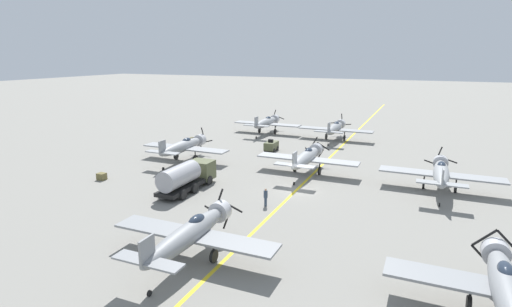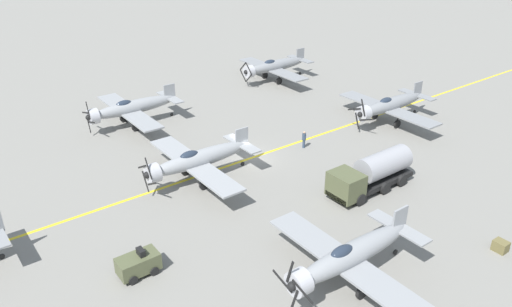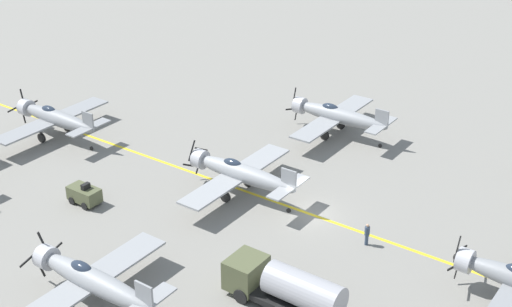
{
  "view_description": "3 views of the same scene",
  "coord_description": "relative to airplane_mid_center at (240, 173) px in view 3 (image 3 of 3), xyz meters",
  "views": [
    {
      "loc": [
        11.82,
        -37.72,
        13.6
      ],
      "look_at": [
        -4.7,
        0.13,
        3.37
      ],
      "focal_mm": 28.0,
      "sensor_mm": 36.0,
      "label": 1
    },
    {
      "loc": [
        -32.98,
        23.85,
        20.86
      ],
      "look_at": [
        -2.33,
        0.93,
        1.75
      ],
      "focal_mm": 35.0,
      "sensor_mm": 36.0,
      "label": 2
    },
    {
      "loc": [
        -40.04,
        -23.63,
        28.13
      ],
      "look_at": [
        0.59,
        5.23,
        3.32
      ],
      "focal_mm": 50.0,
      "sensor_mm": 36.0,
      "label": 3
    }
  ],
  "objects": [
    {
      "name": "ground_plane",
      "position": [
        0.75,
        -5.8,
        -2.01
      ],
      "size": [
        400.0,
        400.0,
        0.0
      ],
      "primitive_type": "plane",
      "color": "gray"
    },
    {
      "name": "taxiway_stripe",
      "position": [
        0.75,
        -5.8,
        -2.01
      ],
      "size": [
        0.3,
        160.0,
        0.01
      ],
      "primitive_type": "cube",
      "color": "yellow",
      "rests_on": "ground"
    },
    {
      "name": "airplane_mid_center",
      "position": [
        0.0,
        0.0,
        0.0
      ],
      "size": [
        12.0,
        9.98,
        3.65
      ],
      "rotation": [
        0.0,
        0.0,
        0.25
      ],
      "color": "#96999B",
      "rests_on": "ground"
    },
    {
      "name": "airplane_far_center",
      "position": [
        -1.2,
        20.26,
        0.0
      ],
      "size": [
        12.0,
        9.98,
        3.8
      ],
      "rotation": [
        0.0,
        0.0,
        -0.08
      ],
      "color": "gray",
      "rests_on": "ground"
    },
    {
      "name": "airplane_mid_left",
      "position": [
        -16.38,
        -0.83,
        0.0
      ],
      "size": [
        12.0,
        9.98,
        3.76
      ],
      "rotation": [
        0.0,
        0.0,
        -0.29
      ],
      "color": "gray",
      "rests_on": "ground"
    },
    {
      "name": "airplane_mid_right",
      "position": [
        14.26,
        -0.55,
        0.0
      ],
      "size": [
        12.0,
        9.98,
        3.75
      ],
      "rotation": [
        0.0,
        0.0,
        -0.31
      ],
      "color": "gray",
      "rests_on": "ground"
    },
    {
      "name": "fuel_tanker",
      "position": [
        -9.61,
        -10.49,
        -0.5
      ],
      "size": [
        2.68,
        8.0,
        2.98
      ],
      "color": "black",
      "rests_on": "ground"
    },
    {
      "name": "tow_tractor",
      "position": [
        -7.98,
        9.1,
        -1.22
      ],
      "size": [
        1.57,
        2.6,
        1.79
      ],
      "color": "#515638",
      "rests_on": "ground"
    },
    {
      "name": "ground_crew_walking",
      "position": [
        -0.49,
        -11.4,
        -1.08
      ],
      "size": [
        0.37,
        0.37,
        1.7
      ],
      "color": "#334256",
      "rests_on": "ground"
    }
  ]
}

